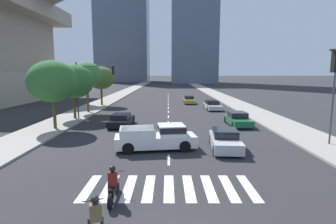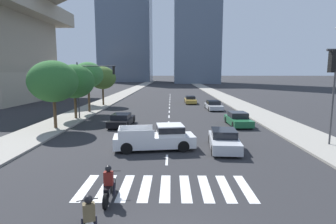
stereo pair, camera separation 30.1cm
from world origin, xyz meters
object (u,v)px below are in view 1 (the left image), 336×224
object	(u,v)px
sedan_gold_2	(188,100)
sedan_green_3	(237,119)
motorcycle_third	(113,187)
street_tree_nearest	(52,81)
sedan_black_0	(121,120)
traffic_signal_far	(90,80)
pickup_truck	(159,138)
sedan_silver_1	(212,105)
street_lamp_east	(334,78)
street_tree_third	(86,75)
street_tree_second	(73,81)
street_tree_fourth	(100,78)
motorcycle_lead	(95,222)
sedan_silver_4	(225,140)

from	to	relation	value
sedan_gold_2	sedan_green_3	bearing A→B (deg)	8.93
motorcycle_third	street_tree_nearest	distance (m)	16.48
motorcycle_third	sedan_black_0	world-z (taller)	motorcycle_third
sedan_green_3	traffic_signal_far	bearing A→B (deg)	-103.85
sedan_black_0	pickup_truck	bearing A→B (deg)	-150.75
sedan_green_3	street_tree_nearest	size ratio (longest dim) A/B	0.73
sedan_silver_1	street_lamp_east	size ratio (longest dim) A/B	0.60
street_tree_third	street_tree_nearest	bearing A→B (deg)	-90.00
sedan_black_0	street_lamp_east	world-z (taller)	street_lamp_east
street_tree_second	street_tree_third	bearing A→B (deg)	90.00
motorcycle_third	street_lamp_east	size ratio (longest dim) A/B	0.26
street_tree_nearest	street_tree_third	xyz separation A→B (m)	(0.00, 10.42, 0.46)
sedan_gold_2	street_tree_third	bearing A→B (deg)	-52.85
pickup_truck	street_tree_fourth	xyz separation A→B (m)	(-9.66, 24.15, 3.48)
pickup_truck	street_tree_nearest	bearing A→B (deg)	138.50
sedan_green_3	street_tree_fourth	distance (m)	23.47
sedan_gold_2	sedan_green_3	size ratio (longest dim) A/B	1.05
traffic_signal_far	street_tree_nearest	bearing A→B (deg)	-109.85
street_lamp_east	street_tree_third	world-z (taller)	street_lamp_east
pickup_truck	street_tree_nearest	distance (m)	12.13
motorcycle_lead	motorcycle_third	bearing A→B (deg)	-20.95
pickup_truck	street_tree_second	world-z (taller)	street_tree_second
sedan_silver_1	street_lamp_east	world-z (taller)	street_lamp_east
motorcycle_third	sedan_silver_1	distance (m)	28.65
street_tree_nearest	street_tree_fourth	world-z (taller)	street_tree_nearest
motorcycle_third	traffic_signal_far	size ratio (longest dim) A/B	0.35
motorcycle_third	street_lamp_east	world-z (taller)	street_lamp_east
street_tree_third	sedan_silver_1	bearing A→B (deg)	10.64
sedan_green_3	street_lamp_east	xyz separation A→B (m)	(4.58, -7.56, 4.15)
pickup_truck	traffic_signal_far	size ratio (longest dim) A/B	0.92
street_lamp_east	street_tree_fourth	xyz separation A→B (m)	(-21.65, 23.25, -0.45)
sedan_silver_4	traffic_signal_far	distance (m)	17.25
sedan_green_3	street_lamp_east	size ratio (longest dim) A/B	0.55
sedan_silver_4	traffic_signal_far	world-z (taller)	traffic_signal_far
street_tree_second	street_tree_fourth	bearing A→B (deg)	90.00
sedan_black_0	street_tree_fourth	size ratio (longest dim) A/B	0.77
motorcycle_lead	street_tree_third	distance (m)	28.46
motorcycle_lead	sedan_silver_1	bearing A→B (deg)	-36.15
sedan_black_0	sedan_green_3	bearing A→B (deg)	-84.73
pickup_truck	sedan_silver_4	distance (m)	4.44
sedan_gold_2	street_lamp_east	xyz separation A→B (m)	(7.92, -26.72, 4.19)
sedan_gold_2	traffic_signal_far	xyz separation A→B (m)	(-11.80, -15.87, 3.74)
sedan_black_0	street_tree_third	distance (m)	11.31
sedan_gold_2	sedan_silver_4	distance (m)	27.53
pickup_truck	sedan_green_3	bearing A→B (deg)	40.97
sedan_silver_1	street_lamp_east	distance (m)	20.18
motorcycle_lead	sedan_green_3	bearing A→B (deg)	-46.51
pickup_truck	street_tree_nearest	xyz separation A→B (m)	(-9.66, 6.43, 3.53)
sedan_silver_1	street_tree_fourth	xyz separation A→B (m)	(-16.41, 4.21, 3.72)
pickup_truck	traffic_signal_far	world-z (taller)	traffic_signal_far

